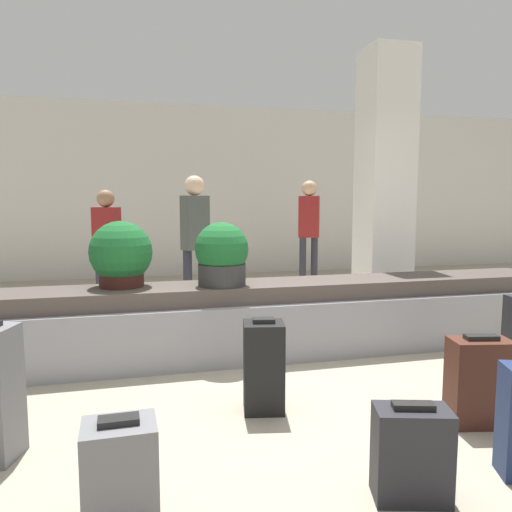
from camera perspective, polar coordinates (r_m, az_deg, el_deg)
The scene contains 13 objects.
ground_plane at distance 3.67m, azimuth 4.99°, elevation -16.82°, with size 18.00×18.00×0.00m, color #9E937F.
back_wall at distance 9.59m, azimuth -7.54°, elevation 7.36°, with size 18.00×0.06×3.20m.
carousel at distance 4.71m, azimuth 0.00°, elevation -7.35°, with size 6.25×0.74×0.68m.
pillar at distance 6.19m, azimuth 14.45°, elevation 7.68°, with size 0.55×0.55×3.20m.
suitcase_1 at distance 2.54m, azimuth -15.25°, elevation -22.58°, with size 0.34×0.27×0.48m.
suitcase_2 at distance 2.70m, azimuth 17.34°, elevation -20.73°, with size 0.40×0.30×0.49m.
suitcase_3 at distance 3.61m, azimuth 24.14°, elevation -12.98°, with size 0.42×0.30×0.59m.
suitcase_4 at distance 3.50m, azimuth 0.88°, elevation -12.50°, with size 0.32×0.30×0.65m.
potted_plant_0 at distance 4.55m, azimuth -15.18°, elevation 0.08°, with size 0.55×0.55×0.58m.
potted_plant_1 at distance 4.47m, azimuth -3.94°, elevation 0.09°, with size 0.48×0.48×0.57m.
traveler_0 at distance 6.58m, azimuth -16.66°, elevation 1.66°, with size 0.37×0.31×1.57m.
traveler_1 at distance 6.17m, azimuth -6.97°, elevation 2.69°, with size 0.37×0.31×1.74m.
traveler_2 at distance 8.08m, azimuth 6.07°, elevation 3.65°, with size 0.37×0.31×1.75m.
Camera 1 is at (-1.12, -3.18, 1.46)m, focal length 35.00 mm.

